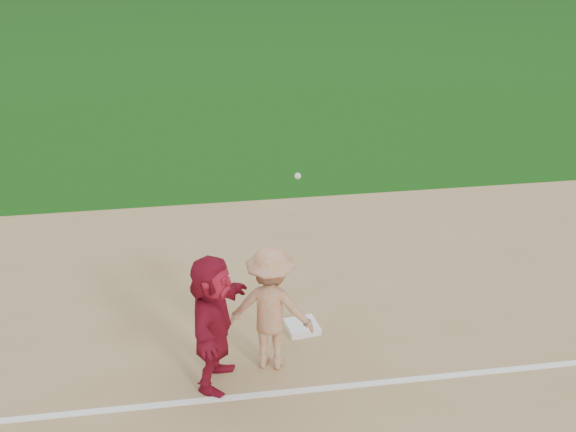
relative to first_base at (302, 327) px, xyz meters
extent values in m
plane|color=#12470D|center=(-0.04, -0.50, -0.07)|extent=(160.00, 160.00, 0.00)
cube|color=white|center=(-0.04, -1.30, -0.04)|extent=(60.00, 0.10, 0.01)
cube|color=white|center=(0.00, 0.00, 0.00)|extent=(0.48, 0.48, 0.10)
imported|color=maroon|center=(-1.25, -0.95, 0.83)|extent=(1.00, 1.70, 1.75)
imported|color=#A6A6A9|center=(-0.52, -0.70, 0.78)|extent=(1.22, 0.94, 1.66)
sphere|color=silver|center=(-0.14, -0.41, 2.42)|extent=(0.08, 0.08, 0.08)
camera|label=1|loc=(-1.49, -8.24, 5.62)|focal=45.00mm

